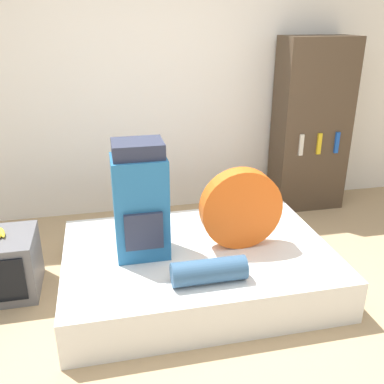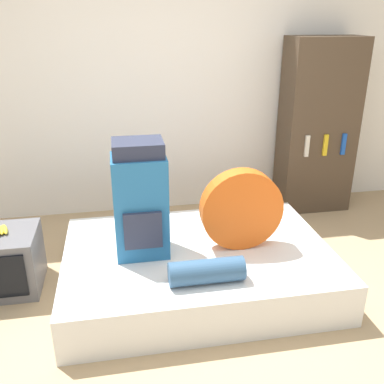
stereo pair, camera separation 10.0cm
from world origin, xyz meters
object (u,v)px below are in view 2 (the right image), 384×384
at_px(tent_bag, 241,209).
at_px(television, 1,262).
at_px(sleeping_roll, 207,271).
at_px(bookshelf, 318,127).
at_px(backpack, 140,201).

relative_size(tent_bag, television, 1.09).
relative_size(sleeping_roll, bookshelf, 0.28).
relative_size(backpack, tent_bag, 1.39).
xyz_separation_m(sleeping_roll, bookshelf, (1.48, 1.65, 0.47)).
height_order(sleeping_roll, television, sleeping_roll).
relative_size(backpack, television, 1.51).
relative_size(tent_bag, bookshelf, 0.34).
distance_m(tent_bag, television, 1.79).
bearing_deg(backpack, tent_bag, -3.09).
bearing_deg(bookshelf, television, -160.81).
bearing_deg(television, bookshelf, 19.19).
distance_m(backpack, sleeping_roll, 0.67).
height_order(television, bookshelf, bookshelf).
height_order(backpack, tent_bag, backpack).
bearing_deg(backpack, sleeping_roll, -50.51).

